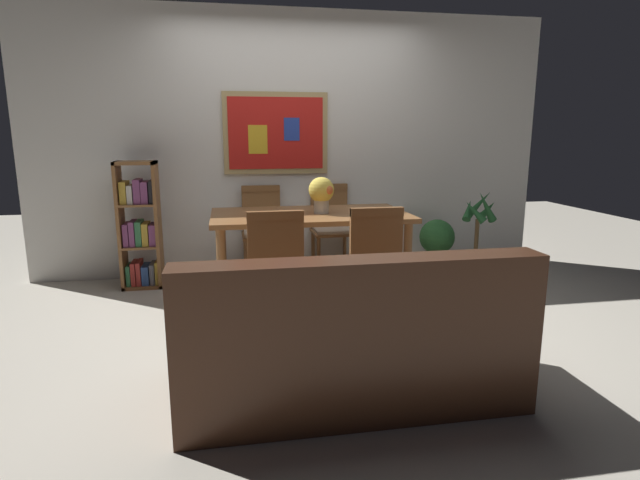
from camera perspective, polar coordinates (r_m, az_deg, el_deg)
The scene contains 13 objects.
ground_plane at distance 4.03m, azimuth 0.05°, elevation -8.69°, with size 12.00×12.00×0.00m, color beige.
wall_back_with_painting at distance 5.23m, azimuth -2.94°, elevation 10.62°, with size 5.20×0.14×2.60m.
dining_table at distance 4.33m, azimuth -1.16°, elevation 1.87°, with size 1.66×0.91×0.75m.
dining_chair_near_left at distance 3.56m, azimuth -5.10°, elevation -2.44°, with size 0.40×0.41×0.91m.
dining_chair_near_right at distance 3.73m, azimuth 5.86°, elevation -1.82°, with size 0.40×0.41×0.91m.
dining_chair_far_right at distance 5.18m, azimuth 1.22°, elevation 2.11°, with size 0.40×0.41×0.91m.
dining_chair_far_left at distance 5.06m, azimuth -6.53°, elevation 1.79°, with size 0.40×0.41×0.91m.
leather_couch at distance 2.79m, azimuth 3.20°, elevation -11.49°, with size 1.80×0.84×0.84m.
bookshelf at distance 4.97m, azimuth -19.49°, elevation 1.09°, with size 0.36×0.28×1.17m.
potted_ivy at distance 5.35m, azimuth 13.00°, elevation -0.24°, with size 0.36×0.36×0.59m.
potted_palm at distance 5.10m, azimuth 17.20°, elevation -0.38°, with size 0.37×0.39×0.91m.
flower_vase at distance 4.28m, azimuth 0.19°, elevation 5.39°, with size 0.22×0.22×0.31m.
tv_remote at distance 4.26m, azimuth 4.92°, elevation 3.05°, with size 0.16×0.10×0.02m.
Camera 1 is at (-0.68, -3.71, 1.42)m, focal length 28.47 mm.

